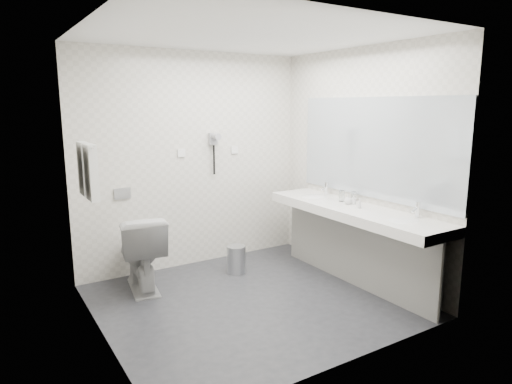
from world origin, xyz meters
TOP-DOWN VIEW (x-y plane):
  - floor at (0.00, 0.00)m, footprint 2.80×2.80m
  - ceiling at (0.00, 0.00)m, footprint 2.80×2.80m
  - wall_back at (0.00, 1.30)m, footprint 2.80×0.00m
  - wall_front at (0.00, -1.30)m, footprint 2.80×0.00m
  - wall_left at (-1.40, 0.00)m, footprint 0.00×2.60m
  - wall_right at (1.40, 0.00)m, footprint 0.00×2.60m
  - vanity_counter at (1.12, -0.20)m, footprint 0.55×2.20m
  - vanity_panel at (1.15, -0.20)m, footprint 0.03×2.15m
  - vanity_post_near at (1.18, -1.24)m, footprint 0.06×0.06m
  - vanity_post_far at (1.18, 0.84)m, footprint 0.06×0.06m
  - mirror at (1.39, -0.20)m, footprint 0.02×2.20m
  - basin_near at (1.12, -0.85)m, footprint 0.40×0.31m
  - basin_far at (1.12, 0.45)m, footprint 0.40×0.31m
  - faucet_near at (1.32, -0.85)m, footprint 0.04×0.04m
  - faucet_far at (1.32, 0.45)m, footprint 0.04×0.04m
  - soap_bottle_a at (1.22, -0.11)m, footprint 0.06×0.06m
  - soap_bottle_b at (1.17, -0.07)m, footprint 0.10×0.10m
  - soap_bottle_c at (1.14, -0.28)m, footprint 0.05×0.05m
  - glass_left at (1.33, 0.00)m, footprint 0.08×0.08m
  - glass_right at (1.21, 0.07)m, footprint 0.08×0.08m
  - toilet at (-0.81, 0.87)m, footprint 0.56×0.85m
  - flush_plate at (-0.85, 1.29)m, footprint 0.18×0.02m
  - pedal_bin at (0.25, 0.74)m, footprint 0.28×0.28m
  - bin_lid at (0.25, 0.74)m, footprint 0.22×0.22m
  - towel_rail at (-1.35, 0.55)m, footprint 0.02×0.62m
  - towel_near at (-1.34, 0.41)m, footprint 0.07×0.24m
  - towel_far at (-1.34, 0.69)m, footprint 0.07×0.24m
  - dryer_cradle at (0.25, 1.27)m, footprint 0.10×0.04m
  - dryer_barrel at (0.25, 1.20)m, footprint 0.08×0.14m
  - dryer_cord at (0.25, 1.26)m, footprint 0.02×0.02m
  - switch_plate_a at (-0.15, 1.29)m, footprint 0.09×0.02m
  - switch_plate_b at (0.55, 1.29)m, footprint 0.09×0.02m

SIDE VIEW (x-z plane):
  - floor at x=0.00m, z-range 0.00..0.00m
  - pedal_bin at x=0.25m, z-range 0.00..0.30m
  - bin_lid at x=0.25m, z-range 0.30..0.32m
  - vanity_panel at x=1.15m, z-range 0.00..0.75m
  - vanity_post_near at x=1.18m, z-range 0.00..0.75m
  - vanity_post_far at x=1.18m, z-range 0.00..0.75m
  - toilet at x=-0.81m, z-range 0.00..0.80m
  - vanity_counter at x=1.12m, z-range 0.75..0.85m
  - basin_near at x=1.12m, z-range 0.81..0.86m
  - basin_far at x=1.12m, z-range 0.81..0.86m
  - soap_bottle_a at x=1.22m, z-range 0.85..0.95m
  - soap_bottle_b at x=1.17m, z-range 0.85..0.95m
  - soap_bottle_c at x=1.14m, z-range 0.85..0.95m
  - glass_left at x=1.33m, z-range 0.85..0.96m
  - glass_right at x=1.21m, z-range 0.85..0.97m
  - faucet_near at x=1.32m, z-range 0.85..1.00m
  - faucet_far at x=1.32m, z-range 0.85..1.00m
  - flush_plate at x=-0.85m, z-range 0.89..1.01m
  - wall_back at x=0.00m, z-range -0.15..2.65m
  - wall_front at x=0.00m, z-range -0.15..2.65m
  - wall_left at x=-1.40m, z-range -0.05..2.55m
  - wall_right at x=1.40m, z-range -0.05..2.55m
  - dryer_cord at x=0.25m, z-range 1.07..1.43m
  - towel_near at x=-1.34m, z-range 1.09..1.57m
  - towel_far at x=-1.34m, z-range 1.09..1.57m
  - switch_plate_a at x=-0.15m, z-range 1.31..1.40m
  - switch_plate_b at x=0.55m, z-range 1.31..1.40m
  - mirror at x=1.39m, z-range 0.92..1.98m
  - dryer_cradle at x=0.25m, z-range 1.43..1.57m
  - dryer_barrel at x=0.25m, z-range 1.49..1.57m
  - towel_rail at x=-1.35m, z-range 1.54..1.56m
  - ceiling at x=0.00m, z-range 2.50..2.50m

